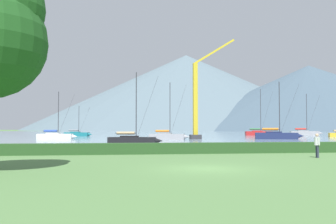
{
  "coord_description": "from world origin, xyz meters",
  "views": [
    {
      "loc": [
        -4.46,
        -18.26,
        2.01
      ],
      "look_at": [
        7.5,
        65.11,
        5.68
      ],
      "focal_mm": 40.0,
      "sensor_mm": 36.0,
      "label": 1
    }
  ],
  "objects_px": {
    "person_seated_viewer": "(317,143)",
    "dock_crane": "(197,104)",
    "sailboat_slip_2": "(305,133)",
    "sailboat_slip_9": "(56,136)",
    "sailboat_slip_10": "(168,136)",
    "sailboat_slip_6": "(77,134)",
    "sailboat_slip_11": "(133,140)",
    "sailboat_slip_7": "(259,133)",
    "sailboat_slip_4": "(277,135)"
  },
  "relations": [
    {
      "from": "sailboat_slip_9",
      "to": "person_seated_viewer",
      "type": "xyz_separation_m",
      "value": [
        24.39,
        -47.52,
        0.37
      ]
    },
    {
      "from": "sailboat_slip_10",
      "to": "dock_crane",
      "type": "relative_size",
      "value": 0.53
    },
    {
      "from": "sailboat_slip_4",
      "to": "sailboat_slip_10",
      "type": "distance_m",
      "value": 20.44
    },
    {
      "from": "sailboat_slip_6",
      "to": "sailboat_slip_9",
      "type": "relative_size",
      "value": 0.88
    },
    {
      "from": "person_seated_viewer",
      "to": "sailboat_slip_2",
      "type": "bearing_deg",
      "value": 67.28
    },
    {
      "from": "sailboat_slip_7",
      "to": "sailboat_slip_9",
      "type": "bearing_deg",
      "value": -138.43
    },
    {
      "from": "sailboat_slip_10",
      "to": "sailboat_slip_7",
      "type": "bearing_deg",
      "value": 65.29
    },
    {
      "from": "sailboat_slip_7",
      "to": "sailboat_slip_11",
      "type": "relative_size",
      "value": 1.46
    },
    {
      "from": "sailboat_slip_9",
      "to": "person_seated_viewer",
      "type": "distance_m",
      "value": 53.41
    },
    {
      "from": "sailboat_slip_6",
      "to": "person_seated_viewer",
      "type": "relative_size",
      "value": 4.66
    },
    {
      "from": "sailboat_slip_9",
      "to": "dock_crane",
      "type": "xyz_separation_m",
      "value": [
        26.1,
        -2.62,
        6.01
      ]
    },
    {
      "from": "sailboat_slip_4",
      "to": "sailboat_slip_10",
      "type": "relative_size",
      "value": 1.04
    },
    {
      "from": "sailboat_slip_4",
      "to": "sailboat_slip_11",
      "type": "distance_m",
      "value": 33.72
    },
    {
      "from": "sailboat_slip_6",
      "to": "sailboat_slip_11",
      "type": "relative_size",
      "value": 0.86
    },
    {
      "from": "sailboat_slip_2",
      "to": "person_seated_viewer",
      "type": "distance_m",
      "value": 85.07
    },
    {
      "from": "sailboat_slip_6",
      "to": "sailboat_slip_7",
      "type": "relative_size",
      "value": 0.59
    },
    {
      "from": "sailboat_slip_4",
      "to": "sailboat_slip_9",
      "type": "xyz_separation_m",
      "value": [
        -40.58,
        5.45,
        -0.12
      ]
    },
    {
      "from": "sailboat_slip_4",
      "to": "dock_crane",
      "type": "height_order",
      "value": "dock_crane"
    },
    {
      "from": "sailboat_slip_6",
      "to": "sailboat_slip_11",
      "type": "xyz_separation_m",
      "value": [
        11.61,
        -50.56,
        -0.01
      ]
    },
    {
      "from": "sailboat_slip_6",
      "to": "person_seated_viewer",
      "type": "xyz_separation_m",
      "value": [
        23.02,
        -73.24,
        0.4
      ]
    },
    {
      "from": "sailboat_slip_10",
      "to": "person_seated_viewer",
      "type": "xyz_separation_m",
      "value": [
        4.25,
        -42.37,
        0.36
      ]
    },
    {
      "from": "sailboat_slip_2",
      "to": "sailboat_slip_6",
      "type": "relative_size",
      "value": 1.53
    },
    {
      "from": "sailboat_slip_4",
      "to": "person_seated_viewer",
      "type": "height_order",
      "value": "sailboat_slip_4"
    },
    {
      "from": "sailboat_slip_2",
      "to": "sailboat_slip_9",
      "type": "xyz_separation_m",
      "value": [
        -64.03,
        -27.75,
        -0.13
      ]
    },
    {
      "from": "sailboat_slip_6",
      "to": "sailboat_slip_7",
      "type": "xyz_separation_m",
      "value": [
        49.76,
        3.77,
        0.15
      ]
    },
    {
      "from": "sailboat_slip_9",
      "to": "dock_crane",
      "type": "distance_m",
      "value": 26.91
    },
    {
      "from": "sailboat_slip_4",
      "to": "sailboat_slip_10",
      "type": "bearing_deg",
      "value": -162.37
    },
    {
      "from": "sailboat_slip_9",
      "to": "sailboat_slip_10",
      "type": "relative_size",
      "value": 0.86
    },
    {
      "from": "sailboat_slip_2",
      "to": "dock_crane",
      "type": "distance_m",
      "value": 48.94
    },
    {
      "from": "sailboat_slip_2",
      "to": "sailboat_slip_10",
      "type": "height_order",
      "value": "sailboat_slip_2"
    },
    {
      "from": "sailboat_slip_2",
      "to": "dock_crane",
      "type": "relative_size",
      "value": 0.62
    },
    {
      "from": "sailboat_slip_7",
      "to": "sailboat_slip_9",
      "type": "xyz_separation_m",
      "value": [
        -51.13,
        -29.49,
        -0.13
      ]
    },
    {
      "from": "person_seated_viewer",
      "to": "dock_crane",
      "type": "relative_size",
      "value": 0.09
    },
    {
      "from": "sailboat_slip_4",
      "to": "sailboat_slip_10",
      "type": "height_order",
      "value": "sailboat_slip_4"
    },
    {
      "from": "sailboat_slip_10",
      "to": "person_seated_viewer",
      "type": "distance_m",
      "value": 42.58
    },
    {
      "from": "sailboat_slip_9",
      "to": "sailboat_slip_11",
      "type": "distance_m",
      "value": 28.03
    },
    {
      "from": "sailboat_slip_9",
      "to": "person_seated_viewer",
      "type": "relative_size",
      "value": 5.32
    },
    {
      "from": "dock_crane",
      "to": "sailboat_slip_11",
      "type": "bearing_deg",
      "value": -120.56
    },
    {
      "from": "sailboat_slip_9",
      "to": "sailboat_slip_10",
      "type": "xyz_separation_m",
      "value": [
        20.14,
        -5.15,
        0.01
      ]
    },
    {
      "from": "sailboat_slip_9",
      "to": "sailboat_slip_6",
      "type": "bearing_deg",
      "value": 93.84
    },
    {
      "from": "sailboat_slip_2",
      "to": "sailboat_slip_9",
      "type": "relative_size",
      "value": 1.34
    },
    {
      "from": "sailboat_slip_9",
      "to": "person_seated_viewer",
      "type": "bearing_deg",
      "value": -55.94
    },
    {
      "from": "sailboat_slip_2",
      "to": "person_seated_viewer",
      "type": "height_order",
      "value": "sailboat_slip_2"
    },
    {
      "from": "sailboat_slip_4",
      "to": "sailboat_slip_10",
      "type": "xyz_separation_m",
      "value": [
        -20.44,
        0.3,
        -0.11
      ]
    },
    {
      "from": "dock_crane",
      "to": "person_seated_viewer",
      "type": "bearing_deg",
      "value": -92.19
    },
    {
      "from": "dock_crane",
      "to": "sailboat_slip_7",
      "type": "bearing_deg",
      "value": 52.07
    },
    {
      "from": "sailboat_slip_11",
      "to": "dock_crane",
      "type": "relative_size",
      "value": 0.47
    },
    {
      "from": "sailboat_slip_6",
      "to": "sailboat_slip_4",
      "type": "bearing_deg",
      "value": -25.42
    },
    {
      "from": "sailboat_slip_10",
      "to": "person_seated_viewer",
      "type": "relative_size",
      "value": 6.2
    },
    {
      "from": "sailboat_slip_10",
      "to": "sailboat_slip_4",
      "type": "bearing_deg",
      "value": 16.26
    }
  ]
}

